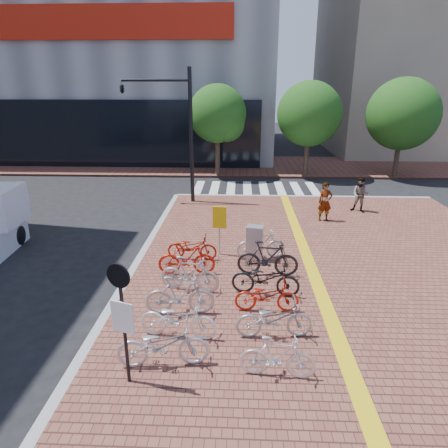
{
  "coord_description": "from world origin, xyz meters",
  "views": [
    {
      "loc": [
        -0.42,
        -9.61,
        5.97
      ],
      "look_at": [
        -0.99,
        3.77,
        1.3
      ],
      "focal_mm": 32.0,
      "sensor_mm": 36.0,
      "label": 1
    }
  ],
  "objects_px": {
    "bike_5": "(192,247)",
    "pedestrian_a": "(325,202)",
    "bike_4": "(187,259)",
    "bike_10": "(268,258)",
    "bike_7": "(274,319)",
    "bike_8": "(267,296)",
    "bike_3": "(190,274)",
    "bike_6": "(278,357)",
    "bike_0": "(163,345)",
    "pedestrian_b": "(361,195)",
    "bike_9": "(265,278)",
    "bike_11": "(261,245)",
    "utility_box": "(255,243)",
    "bike_1": "(178,319)",
    "notice_sign": "(122,310)",
    "yellow_sign": "(219,222)",
    "bike_2": "(180,295)",
    "traffic_light_pole": "(160,111)"
  },
  "relations": [
    {
      "from": "bike_5",
      "to": "pedestrian_a",
      "type": "relative_size",
      "value": 0.99
    },
    {
      "from": "bike_4",
      "to": "bike_10",
      "type": "height_order",
      "value": "bike_10"
    },
    {
      "from": "bike_5",
      "to": "bike_7",
      "type": "xyz_separation_m",
      "value": [
        2.52,
        -4.48,
        0.03
      ]
    },
    {
      "from": "bike_8",
      "to": "bike_3",
      "type": "bearing_deg",
      "value": 64.45
    },
    {
      "from": "bike_6",
      "to": "bike_8",
      "type": "height_order",
      "value": "bike_6"
    },
    {
      "from": "bike_0",
      "to": "pedestrian_b",
      "type": "height_order",
      "value": "pedestrian_b"
    },
    {
      "from": "bike_4",
      "to": "bike_9",
      "type": "relative_size",
      "value": 0.93
    },
    {
      "from": "bike_0",
      "to": "pedestrian_a",
      "type": "xyz_separation_m",
      "value": [
        5.43,
        10.15,
        0.36
      ]
    },
    {
      "from": "bike_6",
      "to": "bike_11",
      "type": "distance_m",
      "value": 6.08
    },
    {
      "from": "bike_6",
      "to": "bike_10",
      "type": "distance_m",
      "value": 4.76
    },
    {
      "from": "utility_box",
      "to": "bike_5",
      "type": "bearing_deg",
      "value": -178.01
    },
    {
      "from": "bike_6",
      "to": "bike_7",
      "type": "relative_size",
      "value": 0.86
    },
    {
      "from": "bike_10",
      "to": "bike_7",
      "type": "bearing_deg",
      "value": -176.6
    },
    {
      "from": "bike_5",
      "to": "bike_9",
      "type": "relative_size",
      "value": 0.88
    },
    {
      "from": "bike_10",
      "to": "pedestrian_b",
      "type": "distance_m",
      "value": 8.61
    },
    {
      "from": "bike_9",
      "to": "bike_1",
      "type": "bearing_deg",
      "value": 142.75
    },
    {
      "from": "bike_10",
      "to": "utility_box",
      "type": "height_order",
      "value": "utility_box"
    },
    {
      "from": "bike_3",
      "to": "bike_9",
      "type": "relative_size",
      "value": 0.91
    },
    {
      "from": "notice_sign",
      "to": "bike_6",
      "type": "bearing_deg",
      "value": 5.77
    },
    {
      "from": "bike_1",
      "to": "utility_box",
      "type": "relative_size",
      "value": 1.54
    },
    {
      "from": "bike_5",
      "to": "yellow_sign",
      "type": "height_order",
      "value": "yellow_sign"
    },
    {
      "from": "bike_6",
      "to": "yellow_sign",
      "type": "distance_m",
      "value": 6.57
    },
    {
      "from": "yellow_sign",
      "to": "notice_sign",
      "type": "distance_m",
      "value": 6.84
    },
    {
      "from": "utility_box",
      "to": "bike_1",
      "type": "bearing_deg",
      "value": -113.04
    },
    {
      "from": "bike_7",
      "to": "bike_11",
      "type": "bearing_deg",
      "value": -3.01
    },
    {
      "from": "bike_0",
      "to": "bike_6",
      "type": "xyz_separation_m",
      "value": [
        2.45,
        -0.26,
        -0.04
      ]
    },
    {
      "from": "bike_6",
      "to": "yellow_sign",
      "type": "bearing_deg",
      "value": 19.01
    },
    {
      "from": "bike_4",
      "to": "utility_box",
      "type": "relative_size",
      "value": 1.48
    },
    {
      "from": "bike_6",
      "to": "yellow_sign",
      "type": "xyz_separation_m",
      "value": [
        -1.55,
        6.34,
        0.78
      ]
    },
    {
      "from": "pedestrian_a",
      "to": "pedestrian_b",
      "type": "relative_size",
      "value": 1.03
    },
    {
      "from": "pedestrian_b",
      "to": "yellow_sign",
      "type": "distance_m",
      "value": 8.53
    },
    {
      "from": "bike_5",
      "to": "bike_8",
      "type": "bearing_deg",
      "value": -141.17
    },
    {
      "from": "bike_8",
      "to": "bike_10",
      "type": "distance_m",
      "value": 2.18
    },
    {
      "from": "bike_2",
      "to": "bike_8",
      "type": "xyz_separation_m",
      "value": [
        2.32,
        0.24,
        -0.1
      ]
    },
    {
      "from": "bike_3",
      "to": "traffic_light_pole",
      "type": "xyz_separation_m",
      "value": [
        -2.58,
        9.7,
        4.05
      ]
    },
    {
      "from": "bike_3",
      "to": "pedestrian_a",
      "type": "distance_m",
      "value": 8.58
    },
    {
      "from": "bike_3",
      "to": "notice_sign",
      "type": "height_order",
      "value": "notice_sign"
    },
    {
      "from": "bike_3",
      "to": "yellow_sign",
      "type": "height_order",
      "value": "yellow_sign"
    },
    {
      "from": "bike_6",
      "to": "pedestrian_a",
      "type": "relative_size",
      "value": 0.91
    },
    {
      "from": "bike_3",
      "to": "bike_5",
      "type": "bearing_deg",
      "value": 15.07
    },
    {
      "from": "bike_8",
      "to": "utility_box",
      "type": "height_order",
      "value": "utility_box"
    },
    {
      "from": "bike_10",
      "to": "traffic_light_pole",
      "type": "distance_m",
      "value": 10.7
    },
    {
      "from": "bike_9",
      "to": "bike_5",
      "type": "bearing_deg",
      "value": 53.48
    },
    {
      "from": "bike_9",
      "to": "bike_7",
      "type": "bearing_deg",
      "value": -168.9
    },
    {
      "from": "bike_2",
      "to": "bike_7",
      "type": "height_order",
      "value": "bike_2"
    },
    {
      "from": "bike_7",
      "to": "traffic_light_pole",
      "type": "height_order",
      "value": "traffic_light_pole"
    },
    {
      "from": "bike_8",
      "to": "bike_9",
      "type": "height_order",
      "value": "bike_9"
    },
    {
      "from": "bike_9",
      "to": "notice_sign",
      "type": "xyz_separation_m",
      "value": [
        -3.02,
        -3.8,
        1.18
      ]
    },
    {
      "from": "bike_9",
      "to": "notice_sign",
      "type": "height_order",
      "value": "notice_sign"
    },
    {
      "from": "bike_3",
      "to": "bike_8",
      "type": "bearing_deg",
      "value": -105.22
    }
  ]
}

